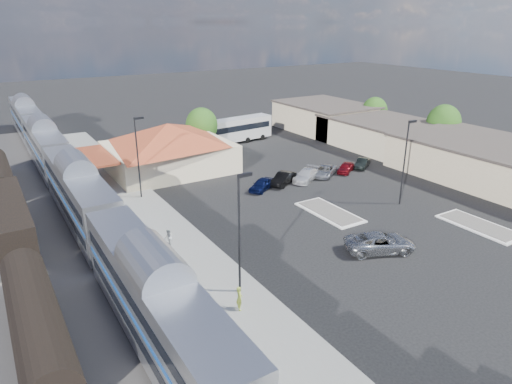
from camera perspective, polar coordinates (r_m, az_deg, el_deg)
ground at (r=43.28m, az=6.79°, el=-4.59°), size 280.00×280.00×0.00m
railbed at (r=42.77m, az=-23.56°, el=-6.52°), size 16.00×100.00×0.12m
platform at (r=42.72m, az=-11.20°, el=-5.08°), size 5.50×92.00×0.18m
passenger_train at (r=45.82m, az=-21.20°, el=-0.57°), size 3.00×104.00×5.55m
freight_cars at (r=44.80m, az=-28.30°, el=-3.47°), size 2.80×46.00×4.00m
station_depot at (r=60.06m, az=-10.91°, el=5.54°), size 18.35×12.24×6.20m
buildings_east at (r=70.97m, az=17.79°, el=6.50°), size 14.40×51.40×4.80m
traffic_island_south at (r=47.00m, az=9.16°, el=-2.49°), size 3.30×7.50×0.21m
traffic_island_north at (r=48.29m, az=26.13°, el=-3.80°), size 3.30×7.50×0.21m
lamp_plat_s at (r=30.95m, az=-1.98°, el=-4.16°), size 1.08×0.25×9.00m
lamp_plat_n at (r=50.22m, az=-14.52°, el=4.93°), size 1.08×0.25×9.00m
lamp_lot at (r=49.50m, az=18.21°, el=4.34°), size 1.08×0.25×9.00m
tree_east_b at (r=73.80m, az=22.40°, el=8.00°), size 4.94×4.94×6.96m
tree_east_c at (r=82.75m, az=14.59°, el=9.76°), size 4.41×4.41×6.21m
tree_depot at (r=68.06m, az=-6.81°, el=8.28°), size 4.71×4.71×6.63m
suv at (r=39.98m, az=15.28°, el=-6.13°), size 6.51×4.86×1.64m
coach_bus at (r=73.57m, az=-2.42°, el=7.91°), size 12.41×3.99×3.91m
person_a at (r=31.08m, az=-2.09°, el=-13.12°), size 0.57×0.72×1.73m
person_b at (r=39.84m, az=-10.91°, el=-5.61°), size 0.76×0.89×1.57m
parked_car_a at (r=52.48m, az=0.71°, el=0.94°), size 4.29×3.41×1.37m
parked_car_b at (r=54.37m, az=3.40°, el=1.66°), size 4.62×3.54×1.46m
parked_car_c at (r=55.96m, az=6.27°, el=2.10°), size 5.21×4.15×1.41m
parked_car_d at (r=58.13m, az=8.60°, el=2.63°), size 5.03×4.41×1.29m
parked_car_e at (r=59.95m, az=11.14°, el=3.01°), size 3.98×3.32×1.28m
parked_car_f at (r=62.29m, az=13.15°, el=3.52°), size 3.96×3.27×1.27m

